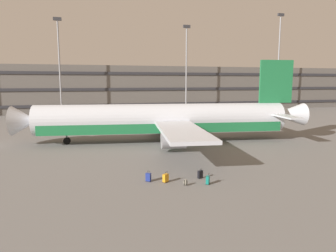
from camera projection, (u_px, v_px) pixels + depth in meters
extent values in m
plane|color=slate|center=(165.00, 144.00, 39.07)|extent=(600.00, 600.00, 0.00)
cube|color=#605B56|center=(119.00, 89.00, 87.18)|extent=(155.41, 16.99, 12.10)
cube|color=#2D2D33|center=(123.00, 105.00, 79.55)|extent=(153.86, 0.24, 0.70)
cube|color=#2D2D33|center=(123.00, 89.00, 78.97)|extent=(153.86, 0.24, 0.70)
cube|color=#2D2D33|center=(123.00, 73.00, 78.40)|extent=(153.86, 0.24, 0.70)
cylinder|color=silver|center=(163.00, 118.00, 40.36)|extent=(32.63, 8.04, 3.86)
cube|color=#1E723F|center=(163.00, 126.00, 40.51)|extent=(31.34, 7.79, 1.23)
cone|color=silver|center=(25.00, 121.00, 38.05)|extent=(3.53, 4.03, 3.66)
cone|color=silver|center=(288.00, 114.00, 42.66)|extent=(4.99, 3.66, 3.08)
cube|color=#1E723F|center=(276.00, 82.00, 41.76)|extent=(4.63, 0.96, 5.78)
cube|color=silver|center=(285.00, 116.00, 38.73)|extent=(2.54, 5.97, 0.20)
cube|color=silver|center=(260.00, 111.00, 45.91)|extent=(2.54, 5.97, 0.20)
cube|color=silver|center=(182.00, 131.00, 31.97)|extent=(6.13, 14.07, 0.36)
cube|color=silver|center=(162.00, 114.00, 49.10)|extent=(6.13, 14.07, 0.36)
cylinder|color=#9E9EA3|center=(174.00, 139.00, 34.50)|extent=(3.01, 2.46, 2.12)
cylinder|color=#9E9EA3|center=(161.00, 124.00, 46.82)|extent=(3.01, 2.46, 2.12)
cylinder|color=black|center=(67.00, 141.00, 39.10)|extent=(0.94, 0.46, 0.90)
cylinder|color=slate|center=(67.00, 136.00, 39.01)|extent=(0.20, 0.20, 1.20)
cylinder|color=black|center=(174.00, 141.00, 39.31)|extent=(0.94, 0.46, 0.90)
cylinder|color=slate|center=(174.00, 136.00, 39.22)|extent=(0.20, 0.20, 1.20)
cylinder|color=black|center=(171.00, 136.00, 42.52)|extent=(0.94, 0.46, 0.90)
cylinder|color=slate|center=(171.00, 132.00, 42.44)|extent=(0.20, 0.20, 1.20)
cylinder|color=gray|center=(60.00, 69.00, 69.85)|extent=(0.36, 0.36, 21.50)
cube|color=#333338|center=(57.00, 19.00, 68.26)|extent=(1.80, 0.50, 0.70)
cylinder|color=gray|center=(186.00, 71.00, 77.78)|extent=(0.36, 0.36, 21.25)
cube|color=#333338|center=(187.00, 26.00, 76.22)|extent=(1.80, 0.50, 0.70)
cylinder|color=gray|center=(278.00, 64.00, 84.43)|extent=(0.36, 0.36, 25.52)
cube|color=#333338|center=(281.00, 15.00, 82.56)|extent=(1.80, 0.50, 0.70)
cube|color=navy|center=(148.00, 177.00, 24.45)|extent=(0.47, 0.45, 0.65)
cylinder|color=#333338|center=(150.00, 172.00, 24.43)|extent=(0.02, 0.02, 0.14)
cylinder|color=#333338|center=(148.00, 172.00, 24.51)|extent=(0.02, 0.02, 0.14)
cube|color=black|center=(149.00, 171.00, 24.46)|extent=(0.19, 0.15, 0.02)
cylinder|color=black|center=(150.00, 182.00, 24.35)|extent=(0.05, 0.05, 0.05)
cylinder|color=black|center=(146.00, 181.00, 24.46)|extent=(0.05, 0.05, 0.05)
cylinder|color=black|center=(151.00, 181.00, 24.54)|extent=(0.05, 0.05, 0.05)
cylinder|color=black|center=(147.00, 181.00, 24.66)|extent=(0.05, 0.05, 0.05)
cube|color=black|center=(200.00, 174.00, 25.28)|extent=(0.49, 0.38, 0.61)
cylinder|color=#333338|center=(200.00, 170.00, 25.10)|extent=(0.02, 0.02, 0.14)
cylinder|color=#333338|center=(202.00, 170.00, 25.25)|extent=(0.02, 0.02, 0.14)
cube|color=black|center=(201.00, 169.00, 25.17)|extent=(0.23, 0.12, 0.02)
cylinder|color=black|center=(198.00, 178.00, 25.28)|extent=(0.04, 0.05, 0.05)
cylinder|color=black|center=(201.00, 177.00, 25.51)|extent=(0.04, 0.05, 0.05)
cylinder|color=black|center=(199.00, 179.00, 25.15)|extent=(0.04, 0.05, 0.05)
cylinder|color=black|center=(202.00, 178.00, 25.37)|extent=(0.04, 0.05, 0.05)
cube|color=#147266|center=(208.00, 180.00, 23.80)|extent=(0.41, 0.44, 0.61)
cylinder|color=#333338|center=(208.00, 175.00, 23.62)|extent=(0.02, 0.02, 0.18)
cylinder|color=#333338|center=(209.00, 175.00, 23.81)|extent=(0.02, 0.02, 0.18)
cube|color=black|center=(209.00, 174.00, 23.70)|extent=(0.15, 0.19, 0.02)
cylinder|color=black|center=(206.00, 184.00, 23.73)|extent=(0.05, 0.05, 0.05)
cylinder|color=black|center=(207.00, 183.00, 24.02)|extent=(0.05, 0.05, 0.05)
cylinder|color=black|center=(208.00, 185.00, 23.67)|extent=(0.05, 0.05, 0.05)
cylinder|color=black|center=(209.00, 184.00, 23.96)|extent=(0.05, 0.05, 0.05)
cube|color=orange|center=(166.00, 178.00, 24.29)|extent=(0.54, 0.49, 0.63)
cylinder|color=#333338|center=(165.00, 173.00, 24.08)|extent=(0.02, 0.02, 0.18)
cylinder|color=#333338|center=(167.00, 173.00, 24.28)|extent=(0.02, 0.02, 0.18)
cube|color=black|center=(166.00, 172.00, 24.17)|extent=(0.23, 0.17, 0.02)
cylinder|color=black|center=(163.00, 182.00, 24.26)|extent=(0.05, 0.05, 0.05)
cylinder|color=black|center=(166.00, 181.00, 24.55)|extent=(0.05, 0.05, 0.05)
cylinder|color=black|center=(165.00, 183.00, 24.13)|extent=(0.05, 0.05, 0.05)
cylinder|color=black|center=(168.00, 182.00, 24.41)|extent=(0.05, 0.05, 0.05)
ellipsoid|color=gray|center=(185.00, 182.00, 23.52)|extent=(0.39, 0.30, 0.52)
ellipsoid|color=gray|center=(185.00, 183.00, 23.62)|extent=(0.25, 0.16, 0.23)
torus|color=black|center=(185.00, 179.00, 23.45)|extent=(0.08, 0.04, 0.08)
cube|color=black|center=(184.00, 183.00, 23.43)|extent=(0.04, 0.03, 0.44)
cube|color=black|center=(187.00, 183.00, 23.42)|extent=(0.04, 0.03, 0.44)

